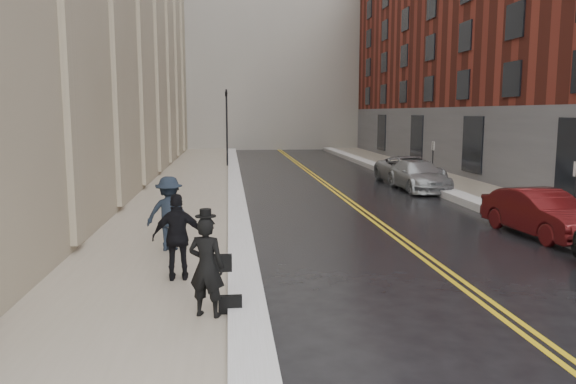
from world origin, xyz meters
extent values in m
plane|color=black|center=(0.00, 0.00, 0.00)|extent=(160.00, 160.00, 0.00)
cube|color=gray|center=(-4.50, 16.00, 0.07)|extent=(4.00, 64.00, 0.15)
cube|color=gray|center=(9.00, 16.00, 0.07)|extent=(3.00, 64.00, 0.15)
cube|color=gold|center=(2.38, 16.00, 0.00)|extent=(0.12, 64.00, 0.01)
cube|color=gold|center=(2.62, 16.00, 0.00)|extent=(0.12, 64.00, 0.01)
cube|color=white|center=(-2.20, 16.00, 0.13)|extent=(0.70, 60.80, 0.26)
cube|color=white|center=(7.15, 16.00, 0.15)|extent=(0.85, 60.80, 0.30)
cylinder|color=black|center=(-2.60, 30.00, 2.60)|extent=(0.12, 0.12, 5.20)
imported|color=black|center=(-2.60, 30.00, 4.60)|extent=(0.18, 0.15, 0.90)
cylinder|color=black|center=(7.90, 8.00, 1.10)|extent=(0.06, 0.06, 2.20)
cylinder|color=black|center=(7.90, 20.00, 1.10)|extent=(0.06, 0.06, 2.20)
cube|color=white|center=(7.90, 20.00, 2.00)|extent=(0.02, 0.35, 0.45)
imported|color=#470C0E|center=(6.80, 7.93, 0.70)|extent=(1.94, 4.41, 1.41)
imported|color=#A1A4A8|center=(6.50, 18.06, 0.71)|extent=(2.02, 4.89, 1.41)
imported|color=#93969B|center=(6.80, 20.26, 0.72)|extent=(2.73, 5.34, 1.44)
imported|color=black|center=(-2.91, 1.81, 1.04)|extent=(0.76, 0.62, 1.78)
imported|color=black|center=(-4.04, 6.74, 1.11)|extent=(1.36, 0.94, 1.92)
imported|color=black|center=(-3.58, 4.07, 1.08)|extent=(1.11, 0.50, 1.86)
camera|label=1|loc=(-2.49, -7.73, 3.70)|focal=35.00mm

